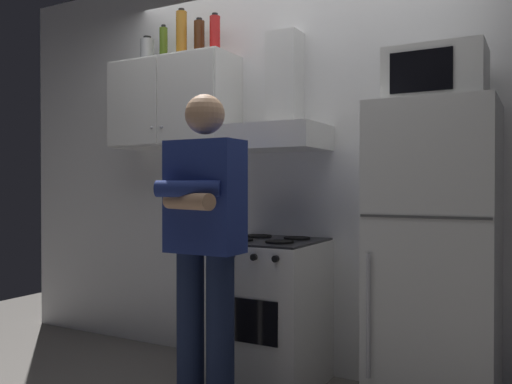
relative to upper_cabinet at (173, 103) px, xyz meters
name	(u,v)px	position (x,y,z in m)	size (l,w,h in m)	color
back_wall_tiled	(300,160)	(0.85, 0.23, -0.40)	(4.80, 0.10, 2.70)	white
upper_cabinet	(173,103)	(0.00, 0.00, 0.00)	(0.90, 0.37, 0.60)	white
stove_oven	(269,312)	(0.80, -0.13, -1.32)	(0.60, 0.62, 0.87)	white
range_hood	(278,119)	(0.80, 0.00, -0.15)	(0.60, 0.44, 0.75)	white
refrigerator	(434,261)	(1.75, -0.12, -0.95)	(0.60, 0.62, 1.60)	white
microwave	(436,77)	(1.75, -0.11, -0.01)	(0.48, 0.37, 0.28)	silver
person_standing	(204,243)	(0.75, -0.73, -0.85)	(0.38, 0.33, 1.64)	#192342
bottle_liquor_amber	(181,34)	(0.09, -0.03, 0.46)	(0.07, 0.07, 0.32)	#B7721E
bottle_soda_red	(215,35)	(0.34, 0.00, 0.43)	(0.07, 0.07, 0.26)	red
bottle_olive_oil	(164,45)	(-0.12, 0.04, 0.43)	(0.06, 0.06, 0.27)	#4C6B19
bottle_canister_steel	(147,52)	(-0.26, 0.03, 0.39)	(0.10, 0.10, 0.20)	#B2B5BA
bottle_rum_dark	(199,39)	(0.19, 0.04, 0.43)	(0.07, 0.07, 0.27)	#47230F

